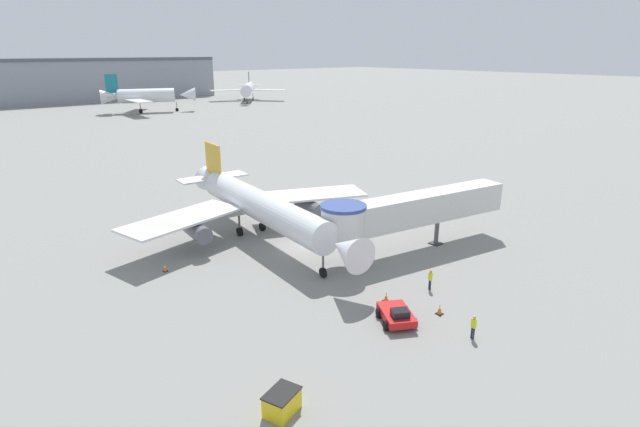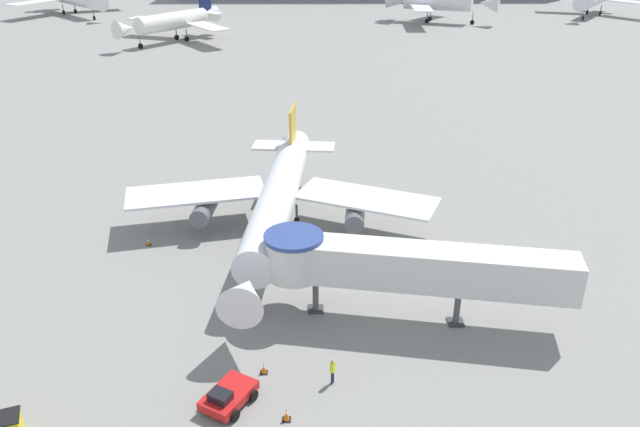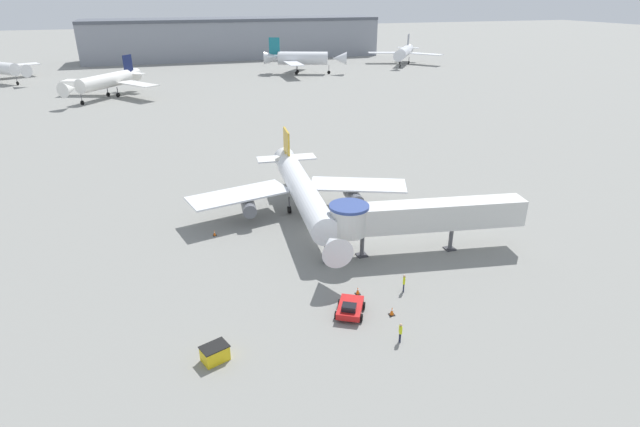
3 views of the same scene
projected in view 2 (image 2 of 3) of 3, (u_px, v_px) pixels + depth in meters
ground_plane at (296, 263)px, 50.40m from camera, size 800.00×800.00×0.00m
main_airplane at (278, 199)px, 52.99m from camera, size 28.04×30.27×8.38m
jet_bridge at (396, 265)px, 41.88m from camera, size 20.87×6.51×5.94m
pushback_tug_red at (228, 396)px, 35.70m from camera, size 3.39×3.87×1.39m
service_container_yellow at (2, 427)px, 33.51m from camera, size 2.38×2.03×1.30m
traffic_cone_port_wing at (148, 242)px, 53.03m from camera, size 0.42×0.42×0.70m
traffic_cone_near_nose at (264, 368)px, 38.29m from camera, size 0.47×0.47×0.77m
traffic_cone_apron_front at (286, 415)px, 34.72m from camera, size 0.50×0.50×0.82m
ground_crew_wing_walker at (333, 369)px, 37.17m from camera, size 0.33×0.40×1.80m
background_jet_teal_tail at (437, 1)px, 157.11m from camera, size 27.89×27.42×11.90m
background_jet_navy_tail at (174, 21)px, 133.92m from camera, size 25.29×24.40×10.08m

